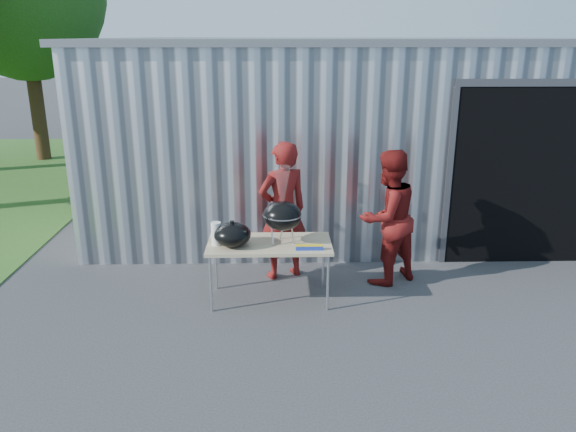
{
  "coord_description": "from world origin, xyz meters",
  "views": [
    {
      "loc": [
        -0.36,
        -5.84,
        3.14
      ],
      "look_at": [
        -0.2,
        0.65,
        1.05
      ],
      "focal_mm": 35.0,
      "sensor_mm": 36.0,
      "label": 1
    }
  ],
  "objects_px": {
    "person_cook": "(283,211)",
    "person_bystander": "(387,218)",
    "kettle_grill": "(282,210)",
    "folding_table": "(269,246)"
  },
  "relations": [
    {
      "from": "folding_table",
      "to": "kettle_grill",
      "type": "height_order",
      "value": "kettle_grill"
    },
    {
      "from": "person_cook",
      "to": "person_bystander",
      "type": "bearing_deg",
      "value": 147.97
    },
    {
      "from": "person_cook",
      "to": "person_bystander",
      "type": "relative_size",
      "value": 1.04
    },
    {
      "from": "person_cook",
      "to": "kettle_grill",
      "type": "bearing_deg",
      "value": 64.77
    },
    {
      "from": "person_cook",
      "to": "person_bystander",
      "type": "height_order",
      "value": "person_cook"
    },
    {
      "from": "kettle_grill",
      "to": "person_bystander",
      "type": "xyz_separation_m",
      "value": [
        1.37,
        0.52,
        -0.27
      ]
    },
    {
      "from": "kettle_grill",
      "to": "person_cook",
      "type": "distance_m",
      "value": 0.75
    },
    {
      "from": "person_bystander",
      "to": "person_cook",
      "type": "bearing_deg",
      "value": -40.22
    },
    {
      "from": "folding_table",
      "to": "person_bystander",
      "type": "height_order",
      "value": "person_bystander"
    },
    {
      "from": "folding_table",
      "to": "person_cook",
      "type": "distance_m",
      "value": 0.76
    }
  ]
}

